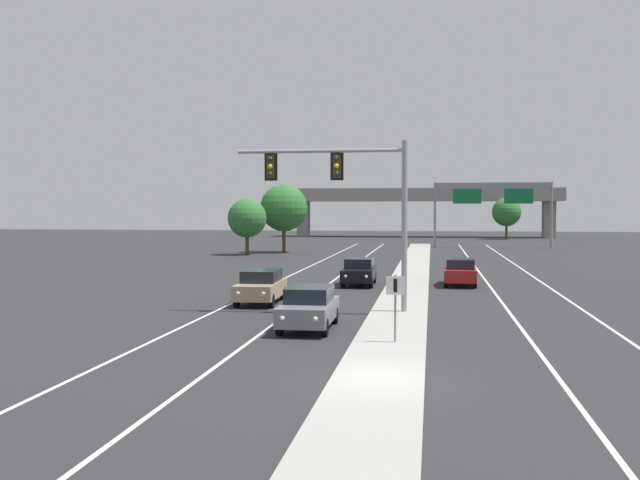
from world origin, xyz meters
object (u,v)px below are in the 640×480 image
(overhead_signal_mast, at_px, (351,189))
(car_oncoming_black, at_px, (359,271))
(median_sign_post, at_px, (395,298))
(highway_sign_gantry, at_px, (493,194))
(tree_far_left_b, at_px, (247,218))
(car_oncoming_tan, at_px, (261,286))
(tree_far_left_a, at_px, (284,208))
(car_oncoming_grey, at_px, (309,307))
(tree_far_right_c, at_px, (507,212))
(car_receding_red, at_px, (460,271))

(overhead_signal_mast, xyz_separation_m, car_oncoming_black, (-0.77, 11.75, -4.49))
(median_sign_post, relative_size, highway_sign_gantry, 0.17)
(overhead_signal_mast, distance_m, tree_far_left_b, 41.09)
(median_sign_post, distance_m, car_oncoming_tan, 12.22)
(car_oncoming_black, distance_m, highway_sign_gantry, 44.99)
(tree_far_left_a, bearing_deg, highway_sign_gantry, 29.39)
(car_oncoming_grey, bearing_deg, car_oncoming_tan, 116.30)
(highway_sign_gantry, relative_size, tree_far_right_c, 2.17)
(tree_far_left_a, relative_size, tree_far_left_b, 1.28)
(tree_far_right_c, height_order, tree_far_left_b, tree_far_right_c)
(car_oncoming_grey, bearing_deg, tree_far_left_b, 107.15)
(median_sign_post, height_order, car_oncoming_tan, median_sign_post)
(overhead_signal_mast, bearing_deg, tree_far_right_c, 79.89)
(median_sign_post, distance_m, car_oncoming_grey, 4.59)
(median_sign_post, bearing_deg, highway_sign_gantry, 82.68)
(car_oncoming_grey, bearing_deg, overhead_signal_mast, 75.70)
(overhead_signal_mast, distance_m, car_oncoming_black, 12.60)
(car_oncoming_tan, distance_m, tree_far_right_c, 79.49)
(median_sign_post, distance_m, tree_far_right_c, 88.10)
(car_oncoming_black, xyz_separation_m, tree_far_right_c, (15.03, 68.20, 3.18))
(car_oncoming_tan, xyz_separation_m, tree_far_left_a, (-6.94, 39.98, 3.74))
(car_receding_red, bearing_deg, car_oncoming_tan, -134.83)
(overhead_signal_mast, height_order, highway_sign_gantry, highway_sign_gantry)
(median_sign_post, distance_m, tree_far_left_a, 52.02)
(car_oncoming_grey, relative_size, car_oncoming_tan, 0.99)
(car_oncoming_black, height_order, tree_far_left_b, tree_far_left_b)
(highway_sign_gantry, distance_m, tree_far_right_c, 25.32)
(tree_far_left_a, bearing_deg, overhead_signal_mast, -74.93)
(car_receding_red, relative_size, tree_far_left_b, 0.83)
(car_oncoming_tan, xyz_separation_m, car_receding_red, (9.66, 9.72, 0.00))
(overhead_signal_mast, relative_size, car_oncoming_black, 1.63)
(median_sign_post, height_order, car_oncoming_black, median_sign_post)
(median_sign_post, bearing_deg, car_receding_red, 81.89)
(car_oncoming_tan, bearing_deg, highway_sign_gantry, 74.13)
(overhead_signal_mast, bearing_deg, tree_far_left_b, 110.36)
(overhead_signal_mast, height_order, car_oncoming_grey, overhead_signal_mast)
(highway_sign_gantry, bearing_deg, overhead_signal_mast, -100.57)
(car_oncoming_grey, distance_m, car_oncoming_tan, 7.87)
(median_sign_post, height_order, highway_sign_gantry, highway_sign_gantry)
(median_sign_post, relative_size, car_receding_red, 0.49)
(overhead_signal_mast, height_order, tree_far_left_a, overhead_signal_mast)
(overhead_signal_mast, height_order, car_receding_red, overhead_signal_mast)
(overhead_signal_mast, distance_m, tree_far_left_a, 44.29)
(car_receding_red, height_order, highway_sign_gantry, highway_sign_gantry)
(tree_far_left_a, bearing_deg, car_receding_red, -61.24)
(overhead_signal_mast, distance_m, tree_far_right_c, 81.22)
(car_receding_red, bearing_deg, median_sign_post, -98.11)
(car_oncoming_black, relative_size, tree_far_left_a, 0.64)
(car_oncoming_tan, bearing_deg, car_receding_red, 45.17)
(car_oncoming_black, bearing_deg, tree_far_left_a, 109.10)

